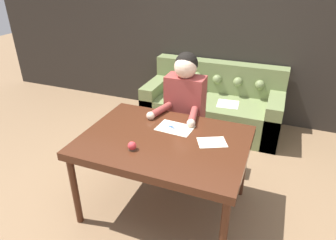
{
  "coord_description": "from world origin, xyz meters",
  "views": [
    {
      "loc": [
        0.82,
        -2.06,
        2.1
      ],
      "look_at": [
        -0.05,
        0.13,
        0.87
      ],
      "focal_mm": 32.0,
      "sensor_mm": 36.0,
      "label": 1
    }
  ],
  "objects": [
    {
      "name": "pattern_paper_main",
      "position": [
        -0.0,
        0.18,
        0.77
      ],
      "size": [
        0.33,
        0.24,
        0.0
      ],
      "color": "beige",
      "rests_on": "dining_table"
    },
    {
      "name": "ground_plane",
      "position": [
        0.0,
        0.0,
        0.0
      ],
      "size": [
        16.0,
        16.0,
        0.0
      ],
      "primitive_type": "plane",
      "color": "#846647"
    },
    {
      "name": "wall_back",
      "position": [
        0.0,
        2.2,
        1.3
      ],
      "size": [
        8.0,
        0.06,
        2.6
      ],
      "color": "#2D2823",
      "rests_on": "ground_plane"
    },
    {
      "name": "pattern_paper_offcut",
      "position": [
        0.38,
        0.06,
        0.77
      ],
      "size": [
        0.29,
        0.26,
        0.0
      ],
      "color": "beige",
      "rests_on": "dining_table"
    },
    {
      "name": "couch",
      "position": [
        -0.01,
        1.77,
        0.31
      ],
      "size": [
        1.86,
        0.86,
        0.88
      ],
      "color": "olive",
      "rests_on": "ground_plane"
    },
    {
      "name": "scissors",
      "position": [
        -0.02,
        0.17,
        0.77
      ],
      "size": [
        0.19,
        0.13,
        0.01
      ],
      "color": "silver",
      "rests_on": "dining_table"
    },
    {
      "name": "person",
      "position": [
        -0.07,
        0.66,
        0.7
      ],
      "size": [
        0.49,
        0.6,
        1.34
      ],
      "color": "#33281E",
      "rests_on": "ground_plane"
    },
    {
      "name": "dining_table",
      "position": [
        -0.02,
        -0.03,
        0.7
      ],
      "size": [
        1.42,
        1.03,
        0.77
      ],
      "color": "#472314",
      "rests_on": "ground_plane"
    },
    {
      "name": "pin_cushion",
      "position": [
        -0.2,
        -0.28,
        0.8
      ],
      "size": [
        0.07,
        0.07,
        0.07
      ],
      "color": "#4C3828",
      "rests_on": "dining_table"
    }
  ]
}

